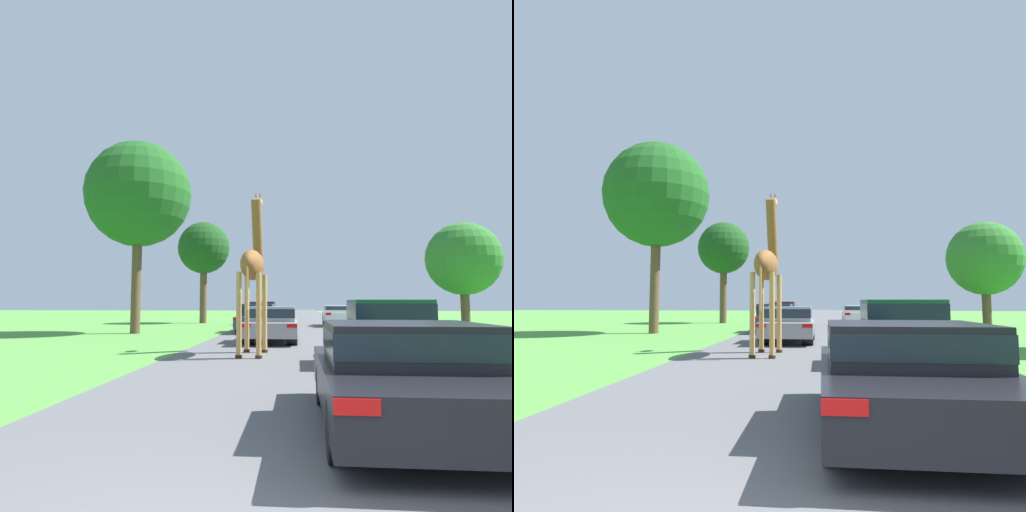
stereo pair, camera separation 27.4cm
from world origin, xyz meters
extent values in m
cube|color=#5B5B5E|center=(0.00, 30.00, 0.00)|extent=(6.66, 120.00, 0.00)
cylinder|color=tan|center=(-1.34, 11.90, 1.14)|extent=(0.15, 0.15, 2.29)
cylinder|color=#2D2319|center=(-1.34, 11.90, 0.04)|extent=(0.19, 0.19, 0.09)
cylinder|color=tan|center=(-0.81, 11.88, 1.14)|extent=(0.15, 0.15, 2.29)
cylinder|color=#2D2319|center=(-0.81, 11.88, 0.04)|extent=(0.19, 0.19, 0.09)
cylinder|color=tan|center=(-1.39, 10.44, 1.14)|extent=(0.15, 0.15, 2.29)
cylinder|color=#2D2319|center=(-1.39, 10.44, 0.04)|extent=(0.19, 0.19, 0.09)
cylinder|color=tan|center=(-0.86, 10.42, 1.14)|extent=(0.15, 0.15, 2.29)
cylinder|color=#2D2319|center=(-0.86, 10.42, 0.04)|extent=(0.19, 0.19, 0.09)
ellipsoid|color=brown|center=(-1.10, 11.16, 2.52)|extent=(0.70, 2.11, 0.85)
cylinder|color=brown|center=(-1.06, 12.24, 3.69)|extent=(0.34, 0.90, 1.96)
ellipsoid|color=tan|center=(-1.05, 12.66, 4.66)|extent=(0.26, 0.57, 0.30)
cylinder|color=tan|center=(-1.14, 10.17, 1.89)|extent=(0.05, 0.05, 1.26)
cone|color=brown|center=(-1.12, 12.49, 4.89)|extent=(0.07, 0.07, 0.16)
cone|color=brown|center=(-0.99, 12.49, 4.89)|extent=(0.07, 0.07, 0.16)
cube|color=black|center=(1.43, 3.92, 0.50)|extent=(1.98, 4.04, 0.51)
cube|color=black|center=(1.43, 3.92, 0.99)|extent=(1.78, 1.82, 0.47)
cube|color=#19232D|center=(1.43, 3.92, 1.02)|extent=(1.80, 1.83, 0.28)
cube|color=red|center=(0.62, 1.89, 0.68)|extent=(0.36, 0.03, 0.12)
cylinder|color=black|center=(0.64, 5.13, 0.29)|extent=(0.40, 0.57, 0.57)
cylinder|color=black|center=(2.22, 5.13, 0.29)|extent=(0.40, 0.57, 0.57)
cylinder|color=black|center=(0.64, 2.71, 0.29)|extent=(0.40, 0.57, 0.57)
cube|color=silver|center=(2.65, 27.30, 0.59)|extent=(1.77, 4.09, 0.61)
cube|color=silver|center=(2.65, 27.30, 1.09)|extent=(1.59, 1.84, 0.40)
cube|color=#19232D|center=(2.65, 27.30, 1.11)|extent=(1.61, 1.86, 0.24)
cube|color=red|center=(1.93, 25.25, 0.80)|extent=(0.32, 0.03, 0.15)
cube|color=red|center=(3.38, 25.25, 0.80)|extent=(0.32, 0.03, 0.15)
cylinder|color=black|center=(1.94, 28.53, 0.33)|extent=(0.35, 0.66, 0.66)
cylinder|color=black|center=(3.36, 28.53, 0.33)|extent=(0.35, 0.66, 0.66)
cylinder|color=black|center=(1.94, 26.08, 0.33)|extent=(0.35, 0.66, 0.66)
cylinder|color=black|center=(3.36, 26.08, 0.33)|extent=(0.35, 0.66, 0.66)
cube|color=gray|center=(-0.79, 15.43, 0.52)|extent=(1.88, 4.05, 0.51)
cube|color=gray|center=(-0.79, 15.43, 1.04)|extent=(1.69, 1.82, 0.53)
cube|color=#19232D|center=(-0.79, 15.43, 1.07)|extent=(1.71, 1.84, 0.32)
cube|color=red|center=(-1.56, 13.39, 0.71)|extent=(0.34, 0.03, 0.12)
cube|color=red|center=(-0.02, 13.39, 0.71)|extent=(0.34, 0.03, 0.12)
cylinder|color=black|center=(-1.54, 16.65, 0.32)|extent=(0.38, 0.63, 0.63)
cylinder|color=black|center=(-0.04, 16.65, 0.32)|extent=(0.38, 0.63, 0.63)
cylinder|color=black|center=(-1.54, 14.22, 0.32)|extent=(0.38, 0.63, 0.63)
cylinder|color=black|center=(-0.04, 14.22, 0.32)|extent=(0.38, 0.63, 0.63)
cube|color=#561914|center=(-2.15, 28.80, 0.61)|extent=(1.77, 4.55, 0.68)
cube|color=#561914|center=(-2.15, 28.80, 1.23)|extent=(1.59, 2.05, 0.56)
cube|color=#19232D|center=(-2.15, 28.80, 1.26)|extent=(1.61, 2.07, 0.34)
cube|color=red|center=(-2.88, 26.52, 0.86)|extent=(0.32, 0.03, 0.16)
cube|color=red|center=(-1.42, 26.52, 0.86)|extent=(0.32, 0.03, 0.16)
cylinder|color=black|center=(-2.86, 30.17, 0.32)|extent=(0.35, 0.64, 0.64)
cylinder|color=black|center=(-1.44, 30.17, 0.32)|extent=(0.35, 0.64, 0.64)
cylinder|color=black|center=(-2.86, 27.44, 0.32)|extent=(0.35, 0.64, 0.64)
cylinder|color=black|center=(-1.44, 27.44, 0.32)|extent=(0.35, 0.64, 0.64)
cube|color=navy|center=(-1.86, 21.03, 0.53)|extent=(1.81, 4.13, 0.54)
cube|color=navy|center=(-1.86, 21.03, 1.10)|extent=(1.63, 1.86, 0.60)
cube|color=#19232D|center=(-1.86, 21.03, 1.13)|extent=(1.65, 1.88, 0.36)
cube|color=red|center=(-2.61, 18.95, 0.72)|extent=(0.33, 0.03, 0.13)
cube|color=red|center=(-1.12, 18.95, 0.72)|extent=(0.33, 0.03, 0.13)
cylinder|color=black|center=(-2.59, 22.27, 0.30)|extent=(0.36, 0.60, 0.60)
cylinder|color=black|center=(-1.14, 22.27, 0.30)|extent=(0.36, 0.60, 0.60)
cylinder|color=black|center=(-2.59, 19.79, 0.30)|extent=(0.36, 0.60, 0.60)
cylinder|color=black|center=(-1.14, 19.79, 0.30)|extent=(0.36, 0.60, 0.60)
cube|color=#144C28|center=(2.31, 9.44, 0.62)|extent=(1.91, 4.26, 0.65)
cube|color=#144C28|center=(2.31, 9.44, 1.24)|extent=(1.72, 1.92, 0.59)
cube|color=#19232D|center=(2.31, 9.44, 1.27)|extent=(1.74, 1.94, 0.35)
cube|color=red|center=(1.52, 7.30, 0.85)|extent=(0.34, 0.03, 0.16)
cube|color=red|center=(3.09, 7.30, 0.85)|extent=(0.34, 0.03, 0.16)
cylinder|color=black|center=(1.54, 10.72, 0.35)|extent=(0.38, 0.69, 0.69)
cylinder|color=black|center=(3.07, 10.72, 0.35)|extent=(0.38, 0.69, 0.69)
cylinder|color=black|center=(1.54, 8.16, 0.35)|extent=(0.38, 0.69, 0.69)
cylinder|color=black|center=(3.07, 8.16, 0.35)|extent=(0.38, 0.69, 0.69)
cylinder|color=brown|center=(10.69, 28.30, 1.77)|extent=(0.54, 0.54, 3.55)
sphere|color=#2D7028|center=(10.69, 28.30, 4.24)|extent=(4.64, 4.64, 4.64)
cylinder|color=brown|center=(-6.59, 30.57, 2.42)|extent=(0.50, 0.50, 4.85)
sphere|color=#194719|center=(-6.59, 30.57, 5.41)|extent=(3.74, 3.74, 3.74)
cylinder|color=brown|center=(-7.53, 19.51, 2.98)|extent=(0.46, 0.46, 5.96)
sphere|color=#1E561E|center=(-7.53, 19.51, 6.73)|extent=(5.13, 5.13, 5.13)
camera|label=1|loc=(0.19, -1.70, 1.47)|focal=32.00mm
camera|label=2|loc=(0.46, -1.68, 1.47)|focal=32.00mm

